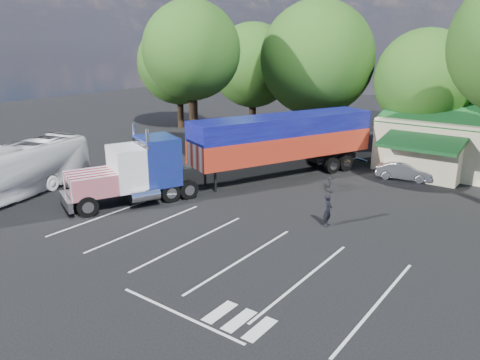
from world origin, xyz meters
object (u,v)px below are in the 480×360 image
Objects in this scene: tour_bus at (6,173)px; silver_sedan at (404,171)px; bicycle at (330,182)px; semi_truck at (248,145)px; woman at (328,210)px.

silver_sedan is at bearing 32.62° from tour_bus.
bicycle is 20.78m from tour_bus.
tour_bus is (-15.45, -13.85, 1.18)m from bicycle.
tour_bus is at bearing -106.70° from semi_truck.
semi_truck is at bearing 117.97° from silver_sedan.
silver_sedan is at bearing -9.72° from woman.
tour_bus is at bearing -169.29° from bicycle.
semi_truck is at bearing 168.60° from bicycle.
semi_truck is at bearing 36.67° from tour_bus.
bicycle is 0.50× the size of silver_sedan.
semi_truck reaches higher than bicycle.
silver_sedan is (0.50, 11.18, -0.25)m from woman.
semi_truck is 5.59× the size of silver_sedan.
silver_sedan is (8.61, 7.28, -2.03)m from semi_truck.
semi_truck reaches higher than silver_sedan.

